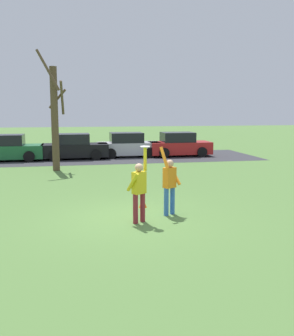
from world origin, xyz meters
TOP-DOWN VIEW (x-y plane):
  - ground_plane at (0.00, 0.00)m, footprint 120.00×120.00m
  - person_catcher at (0.15, -0.46)m, footprint 0.58×0.53m
  - person_defender at (1.16, 0.16)m, footprint 0.65×0.62m
  - frisbee_disc at (0.34, -0.34)m, footprint 0.27×0.27m
  - parked_car_green at (-5.44, 13.92)m, footprint 4.10×2.05m
  - parked_car_black at (-1.48, 14.05)m, footprint 4.10×2.05m
  - parked_car_silver at (2.02, 14.56)m, footprint 4.10×2.05m
  - parked_car_red at (5.43, 14.29)m, footprint 4.10×2.05m
  - parking_strip at (-1.69, 14.25)m, footprint 24.05×6.40m
  - bare_tree_tall at (-2.43, 9.45)m, footprint 1.42×1.44m
  - field_cone_orange at (0.55, 1.16)m, footprint 0.26×0.26m

SIDE VIEW (x-z plane):
  - ground_plane at x=0.00m, z-range 0.00..0.00m
  - parking_strip at x=-1.69m, z-range 0.00..0.01m
  - field_cone_orange at x=0.55m, z-range 0.00..0.32m
  - parked_car_green at x=-5.44m, z-range -0.07..1.52m
  - parked_car_black at x=-1.48m, z-range -0.07..1.52m
  - parked_car_silver at x=2.02m, z-range -0.07..1.52m
  - parked_car_red at x=5.43m, z-range -0.07..1.52m
  - person_defender at x=1.16m, z-range -0.04..2.00m
  - person_catcher at x=0.15m, z-range -0.06..2.02m
  - frisbee_disc at x=0.34m, z-range 2.08..2.10m
  - bare_tree_tall at x=-2.43m, z-range -0.20..5.76m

